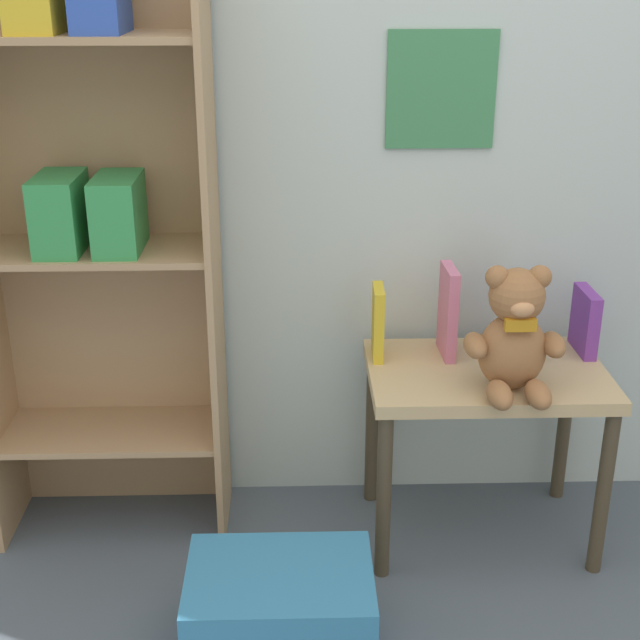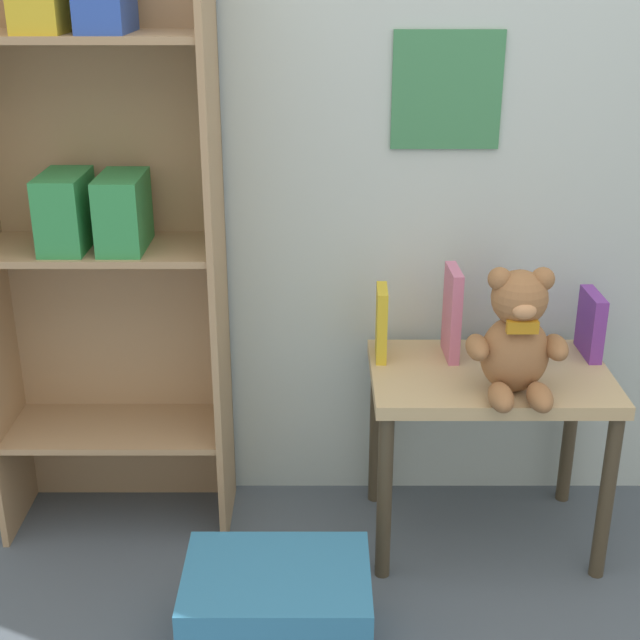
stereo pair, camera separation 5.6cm
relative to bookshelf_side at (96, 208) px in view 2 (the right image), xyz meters
The scene contains 9 objects.
wall_back 0.85m from the bookshelf_side, 11.82° to the left, with size 4.80×0.07×2.50m.
bookshelf_side is the anchor object (origin of this frame).
display_table 1.16m from the bookshelf_side, ahead, with size 0.64×0.43×0.52m.
teddy_bear 1.13m from the bookshelf_side, 13.02° to the right, with size 0.25×0.23×0.33m.
book_standing_yellow 0.81m from the bookshelf_side, ahead, with size 0.03×0.12×0.20m, color gold.
book_standing_pink 0.99m from the bookshelf_side, ahead, with size 0.03×0.14×0.25m, color #D17093.
book_standing_blue 1.18m from the bookshelf_side, ahead, with size 0.03×0.13×0.23m, color #2D51B7.
book_standing_purple 1.37m from the bookshelf_side, ahead, with size 0.04×0.15×0.18m, color purple.
storage_bin 1.12m from the bookshelf_side, 50.78° to the right, with size 0.44×0.31×0.23m.
Camera 2 is at (-0.19, -0.98, 1.55)m, focal length 50.00 mm.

